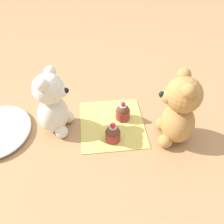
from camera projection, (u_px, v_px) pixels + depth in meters
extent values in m
plane|color=tan|center=(112.00, 124.00, 0.91)|extent=(4.00, 4.00, 0.00)
cube|color=#E0D166|center=(112.00, 123.00, 0.91)|extent=(0.25, 0.22, 0.01)
ellipsoid|color=silver|center=(53.00, 114.00, 0.86)|extent=(0.13, 0.12, 0.13)
sphere|color=silver|center=(48.00, 89.00, 0.79)|extent=(0.10, 0.10, 0.10)
ellipsoid|color=silver|center=(61.00, 91.00, 0.79)|extent=(0.06, 0.05, 0.04)
sphere|color=black|center=(66.00, 91.00, 0.78)|extent=(0.02, 0.02, 0.02)
sphere|color=silver|center=(42.00, 85.00, 0.74)|extent=(0.04, 0.04, 0.04)
sphere|color=silver|center=(50.00, 72.00, 0.79)|extent=(0.04, 0.04, 0.04)
sphere|color=silver|center=(62.00, 132.00, 0.85)|extent=(0.04, 0.04, 0.04)
sphere|color=silver|center=(68.00, 117.00, 0.91)|extent=(0.04, 0.04, 0.04)
ellipsoid|color=#B78447|center=(177.00, 123.00, 0.82)|extent=(0.13, 0.12, 0.13)
sphere|color=#B78447|center=(184.00, 95.00, 0.75)|extent=(0.11, 0.11, 0.11)
ellipsoid|color=#B78447|center=(169.00, 96.00, 0.75)|extent=(0.06, 0.05, 0.04)
sphere|color=black|center=(162.00, 94.00, 0.75)|extent=(0.02, 0.02, 0.02)
sphere|color=#B78447|center=(184.00, 75.00, 0.75)|extent=(0.04, 0.04, 0.04)
sphere|color=#B78447|center=(189.00, 91.00, 0.69)|extent=(0.04, 0.04, 0.04)
sphere|color=#B78447|center=(162.00, 124.00, 0.88)|extent=(0.05, 0.05, 0.05)
sphere|color=#B78447|center=(165.00, 141.00, 0.82)|extent=(0.05, 0.05, 0.05)
cylinder|color=#993333|center=(113.00, 135.00, 0.84)|extent=(0.05, 0.05, 0.03)
sphere|color=brown|center=(113.00, 132.00, 0.83)|extent=(0.04, 0.04, 0.04)
cylinder|color=white|center=(113.00, 127.00, 0.82)|extent=(0.02, 0.02, 0.00)
sphere|color=red|center=(113.00, 126.00, 0.81)|extent=(0.02, 0.02, 0.02)
cylinder|color=#993333|center=(123.00, 114.00, 0.92)|extent=(0.05, 0.05, 0.03)
sphere|color=brown|center=(123.00, 110.00, 0.90)|extent=(0.05, 0.05, 0.05)
cylinder|color=white|center=(123.00, 106.00, 0.89)|extent=(0.03, 0.03, 0.00)
sphere|color=red|center=(123.00, 104.00, 0.88)|extent=(0.02, 0.02, 0.02)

